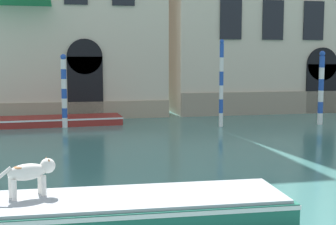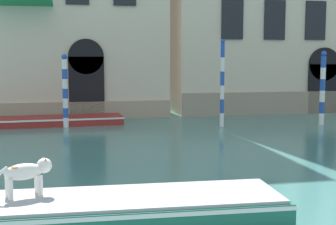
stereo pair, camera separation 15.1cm
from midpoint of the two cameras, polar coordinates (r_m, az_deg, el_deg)
boat_foreground at (r=9.28m, az=-5.08°, el=-11.61°), size 6.43×2.07×0.55m
dog_on_deck at (r=9.44m, az=-16.30°, el=-6.95°), size 1.04×0.57×0.73m
boat_moored_near_palazzo at (r=23.09m, az=-13.95°, el=-0.97°), size 6.93×2.12×0.40m
mooring_pole_0 at (r=23.63m, az=18.49°, el=2.90°), size 0.26×0.26×3.54m
mooring_pole_1 at (r=22.07m, az=-12.24°, el=2.64°), size 0.26×0.26×3.38m
mooring_pole_2 at (r=21.83m, az=6.83°, el=3.58°), size 0.20×0.20×4.06m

